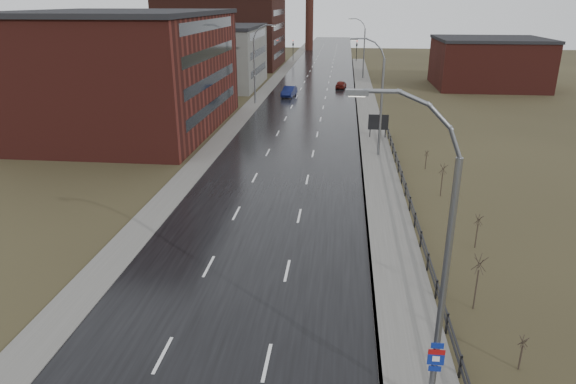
% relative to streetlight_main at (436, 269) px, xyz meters
% --- Properties ---
extents(road, '(14.00, 300.00, 0.06)m').
position_rel_streetlight_main_xyz_m(road, '(-8.47, 58.00, -6.03)').
color(road, black).
rests_on(road, ground).
extents(sidewalk_right, '(3.20, 180.00, 0.18)m').
position_rel_streetlight_main_xyz_m(sidewalk_right, '(0.13, 33.00, -5.97)').
color(sidewalk_right, '#595651').
rests_on(sidewalk_right, ground).
extents(curb_right, '(0.16, 180.00, 0.18)m').
position_rel_streetlight_main_xyz_m(curb_right, '(-1.39, 33.00, -5.97)').
color(curb_right, slate).
rests_on(curb_right, ground).
extents(sidewalk_left, '(2.40, 260.00, 0.12)m').
position_rel_streetlight_main_xyz_m(sidewalk_left, '(-16.67, 58.00, -6.00)').
color(sidewalk_left, '#595651').
rests_on(sidewalk_left, ground).
extents(warehouse_near, '(22.44, 28.56, 13.50)m').
position_rel_streetlight_main_xyz_m(warehouse_near, '(-29.46, 43.00, 0.70)').
color(warehouse_near, '#471914').
rests_on(warehouse_near, ground).
extents(warehouse_mid, '(16.32, 20.40, 10.50)m').
position_rel_streetlight_main_xyz_m(warehouse_mid, '(-26.46, 76.00, -0.80)').
color(warehouse_mid, slate).
rests_on(warehouse_mid, ground).
extents(warehouse_far, '(26.52, 24.48, 15.50)m').
position_rel_streetlight_main_xyz_m(warehouse_far, '(-31.47, 106.00, 1.70)').
color(warehouse_far, '#331611').
rests_on(warehouse_far, ground).
extents(building_right, '(18.36, 16.32, 8.50)m').
position_rel_streetlight_main_xyz_m(building_right, '(21.83, 80.00, -1.80)').
color(building_right, '#471914').
rests_on(building_right, ground).
extents(streetlight_main, '(3.91, 0.29, 12.11)m').
position_rel_streetlight_main_xyz_m(streetlight_main, '(0.00, 0.00, 0.00)').
color(streetlight_main, slate).
rests_on(streetlight_main, ground).
extents(streetlight_right_mid, '(3.36, 0.28, 11.35)m').
position_rel_streetlight_main_xyz_m(streetlight_right_mid, '(0.03, 34.00, -0.22)').
color(streetlight_right_mid, slate).
rests_on(streetlight_right_mid, ground).
extents(streetlight_left, '(3.36, 0.28, 11.35)m').
position_rel_streetlight_main_xyz_m(streetlight_left, '(-16.17, 60.00, -0.22)').
color(streetlight_left, slate).
rests_on(streetlight_left, ground).
extents(streetlight_right_far, '(3.36, 0.28, 11.35)m').
position_rel_streetlight_main_xyz_m(streetlight_right_far, '(0.03, 88.00, -0.22)').
color(streetlight_right_far, slate).
rests_on(streetlight_right_far, ground).
extents(guardrail, '(0.10, 53.05, 1.10)m').
position_rel_streetlight_main_xyz_m(guardrail, '(1.83, 16.32, -5.35)').
color(guardrail, black).
rests_on(guardrail, ground).
extents(shrub_b, '(0.39, 0.41, 1.62)m').
position_rel_streetlight_main_xyz_m(shrub_b, '(4.43, 2.79, -5.20)').
color(shrub_b, '#382D23').
rests_on(shrub_b, ground).
extents(shrub_c, '(0.70, 0.74, 2.98)m').
position_rel_streetlight_main_xyz_m(shrub_c, '(3.57, 7.25, -4.47)').
color(shrub_c, '#382D23').
rests_on(shrub_c, ground).
extents(shrub_d, '(0.53, 0.55, 2.21)m').
position_rel_streetlight_main_xyz_m(shrub_d, '(5.24, 14.29, -4.88)').
color(shrub_d, '#382D23').
rests_on(shrub_d, ground).
extents(shrub_e, '(0.63, 0.66, 2.66)m').
position_rel_streetlight_main_xyz_m(shrub_e, '(4.60, 23.27, -4.64)').
color(shrub_e, '#382D23').
rests_on(shrub_e, ground).
extents(shrub_f, '(0.43, 0.45, 1.79)m').
position_rel_streetlight_main_xyz_m(shrub_f, '(4.41, 30.25, -5.11)').
color(shrub_f, '#382D23').
rests_on(shrub_f, ground).
extents(billboard, '(2.22, 0.17, 2.76)m').
position_rel_streetlight_main_xyz_m(billboard, '(0.63, 40.93, -4.23)').
color(billboard, black).
rests_on(billboard, ground).
extents(traffic_light_left, '(0.58, 2.73, 5.30)m').
position_rel_streetlight_main_xyz_m(traffic_light_left, '(-16.47, 118.00, -1.46)').
color(traffic_light_left, black).
rests_on(traffic_light_left, ground).
extents(traffic_light_right, '(0.58, 2.73, 5.30)m').
position_rel_streetlight_main_xyz_m(traffic_light_right, '(-0.47, 118.00, -1.46)').
color(traffic_light_right, black).
rests_on(traffic_light_right, ground).
extents(car_near, '(2.28, 5.05, 1.61)m').
position_rel_streetlight_main_xyz_m(car_near, '(-12.02, 66.44, -5.26)').
color(car_near, '#0C133F').
rests_on(car_near, ground).
extents(car_far, '(2.11, 4.17, 1.36)m').
position_rel_streetlight_main_xyz_m(car_far, '(-3.83, 75.42, -5.38)').
color(car_far, '#53120D').
rests_on(car_far, ground).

